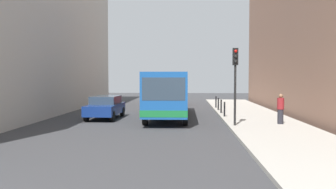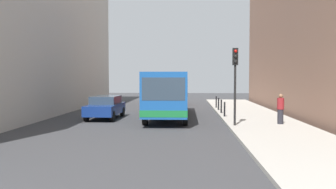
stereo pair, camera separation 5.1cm
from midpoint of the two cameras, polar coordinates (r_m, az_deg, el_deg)
ground_plane at (r=22.71m, az=0.44°, el=-4.19°), size 80.00×80.00×0.00m
sidewalk at (r=23.10m, az=13.97°, el=-3.96°), size 4.40×40.00×0.15m
building_left at (r=29.52m, az=-22.42°, el=9.38°), size 7.00×32.00×12.51m
bus at (r=24.93m, az=0.14°, el=0.41°), size 2.56×11.03×3.00m
car_beside_bus at (r=24.63m, az=-9.47°, el=-1.85°), size 1.95×4.45×1.48m
car_behind_bus at (r=36.03m, az=1.10°, el=-0.37°), size 2.06×4.49×1.48m
traffic_light at (r=20.06m, az=10.31°, el=3.46°), size 0.28×0.33×4.10m
bollard_near at (r=24.54m, az=8.70°, el=-2.23°), size 0.11×0.11×0.95m
bollard_mid at (r=26.86m, az=8.20°, el=-1.80°), size 0.11×0.11×0.95m
bollard_far at (r=29.18m, az=7.78°, el=-1.44°), size 0.11×0.11×0.95m
bollard_farthest at (r=31.50m, az=7.42°, el=-1.13°), size 0.11×0.11×0.95m
pedestrian_near_signal at (r=21.34m, az=16.88°, el=-2.13°), size 0.38×0.38×1.65m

